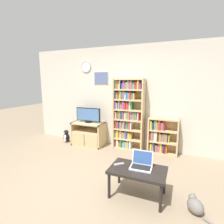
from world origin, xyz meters
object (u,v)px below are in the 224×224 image
laptop (142,163)px  bookshelf_tall (127,114)px  television (88,115)px  tv_stand (88,133)px  cat (195,205)px  penguin_figurine (66,137)px  bookshelf_short (161,136)px  coffee_table (138,172)px  remote_near_laptop (119,164)px

laptop → bookshelf_tall: bearing=112.1°
television → tv_stand: bearing=-88.1°
tv_stand → television: 0.51m
cat → penguin_figurine: penguin_figurine is taller
bookshelf_short → penguin_figurine: bookshelf_short is taller
bookshelf_tall → laptop: bearing=-65.5°
bookshelf_short → tv_stand: bearing=-175.3°
bookshelf_short → laptop: (-0.07, -1.71, 0.08)m
coffee_table → cat: coffee_table is taller
remote_near_laptop → cat: (1.10, -0.06, -0.34)m
television → coffee_table: (1.79, -1.64, -0.44)m
coffee_table → remote_near_laptop: (-0.30, 0.02, 0.06)m
bookshelf_short → television: bearing=-175.6°
tv_stand → bookshelf_short: size_ratio=0.99×
bookshelf_short → cat: 1.97m
tv_stand → bookshelf_short: bearing=4.7°
laptop → cat: 0.86m
tv_stand → laptop: size_ratio=2.60×
coffee_table → cat: (0.79, -0.04, -0.28)m
laptop → bookshelf_short: bearing=85.1°
laptop → tv_stand: bearing=137.2°
bookshelf_short → cat: bookshelf_short is taller
bookshelf_short → coffee_table: bookshelf_short is taller
bookshelf_tall → cat: 2.50m
coffee_table → bookshelf_short: bearing=86.4°
remote_near_laptop → cat: bearing=-135.0°
penguin_figurine → bookshelf_short: bearing=5.3°
remote_near_laptop → tv_stand: bearing=0.7°
penguin_figurine → remote_near_laptop: bearing=-35.1°
bookshelf_short → cat: size_ratio=2.23×
bookshelf_tall → bookshelf_short: bearing=1.1°
bookshelf_tall → bookshelf_short: bookshelf_tall is taller
laptop → television: bearing=137.0°
bookshelf_tall → laptop: size_ratio=5.38×
laptop → penguin_figurine: bearing=147.3°
bookshelf_tall → remote_near_laptop: size_ratio=12.02×
television → cat: television is taller
television → coffee_table: bearing=-42.5°
television → coffee_table: 2.46m
coffee_table → laptop: (0.04, 0.07, 0.11)m
laptop → penguin_figurine: (-2.51, 1.47, -0.33)m
television → bookshelf_short: television is taller
laptop → cat: bearing=-11.4°
coffee_table → laptop: 0.14m
laptop → remote_near_laptop: 0.35m
tv_stand → laptop: 2.40m
cat → penguin_figurine: (-3.27, 1.59, 0.06)m
coffee_table → cat: 0.84m
television → cat: (2.58, -1.68, -0.72)m
bookshelf_tall → cat: bookshelf_tall is taller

